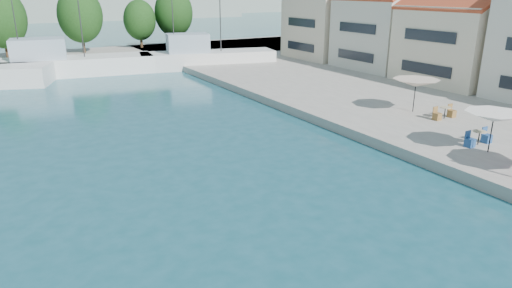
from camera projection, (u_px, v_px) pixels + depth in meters
quay_right at (472, 94)px, 37.41m from camera, size 32.00×92.00×0.60m
quay_far at (28, 62)px, 53.45m from camera, size 90.00×16.00×0.60m
building_04 at (464, 31)px, 39.29m from camera, size 9.00×8.80×9.20m
building_05 at (387, 22)px, 46.58m from camera, size 8.40×8.80×9.70m
building_06 at (331, 15)px, 53.88m from camera, size 9.00×8.80×10.20m
trawler_03 at (63, 65)px, 46.63m from camera, size 17.37×6.78×10.20m
trawler_04 at (205, 58)px, 51.18m from camera, size 15.37×7.21×10.20m
tree_05 at (1, 18)px, 51.98m from camera, size 5.46×5.46×8.08m
tree_06 at (80, 15)px, 57.40m from camera, size 5.51×5.51×8.16m
tree_07 at (140, 20)px, 63.00m from camera, size 4.40×4.40×6.51m
tree_08 at (174, 13)px, 65.08m from camera, size 5.41×5.41×8.02m
umbrella_white at (494, 117)px, 22.53m from camera, size 2.82×2.82×2.10m
umbrella_cream at (416, 83)px, 30.13m from camera, size 3.09×3.09×2.21m
cafe_table_02 at (478, 140)px, 24.12m from camera, size 1.82×0.70×0.76m
cafe_table_03 at (445, 114)px, 29.00m from camera, size 1.82×0.70×0.76m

